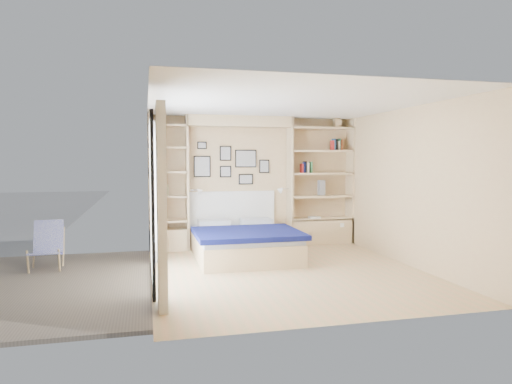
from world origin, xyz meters
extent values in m
plane|color=tan|center=(0.00, 0.00, 0.00)|extent=(4.50, 4.50, 0.00)
plane|color=tan|center=(0.00, 2.25, 1.25)|extent=(4.00, 0.00, 4.00)
plane|color=tan|center=(0.00, -2.25, 1.25)|extent=(4.00, 0.00, 4.00)
plane|color=tan|center=(-2.00, 0.00, 1.25)|extent=(0.00, 4.50, 4.50)
plane|color=tan|center=(2.00, 0.00, 1.25)|extent=(0.00, 4.50, 4.50)
plane|color=white|center=(0.00, 0.00, 2.50)|extent=(4.50, 4.50, 0.00)
cube|color=beige|center=(-1.30, 2.08, 1.25)|extent=(0.04, 0.35, 2.50)
cube|color=beige|center=(0.70, 2.08, 1.25)|extent=(0.04, 0.35, 2.50)
cube|color=beige|center=(-0.30, 2.08, 2.40)|extent=(2.00, 0.35, 0.20)
cube|color=beige|center=(1.98, 2.08, 1.25)|extent=(0.04, 0.35, 2.50)
cube|color=beige|center=(-1.98, 2.08, 1.25)|extent=(0.04, 0.35, 2.50)
cube|color=beige|center=(1.35, 2.08, 0.25)|extent=(1.30, 0.35, 0.50)
cube|color=beige|center=(-1.65, 2.08, 0.20)|extent=(0.70, 0.35, 0.40)
cube|color=black|center=(-1.97, 0.00, 2.23)|extent=(0.04, 2.08, 0.06)
cube|color=black|center=(-1.97, 0.00, 0.03)|extent=(0.04, 2.08, 0.06)
cube|color=black|center=(-1.97, -1.02, 1.10)|extent=(0.04, 0.06, 2.20)
cube|color=black|center=(-1.97, 1.02, 1.10)|extent=(0.04, 0.06, 2.20)
cube|color=silver|center=(-1.98, 0.00, 1.12)|extent=(0.01, 2.00, 2.20)
cube|color=white|center=(-1.88, -1.30, 1.15)|extent=(0.10, 0.45, 2.30)
cube|color=white|center=(-1.88, 1.30, 1.15)|extent=(0.10, 0.45, 2.30)
cube|color=beige|center=(1.35, 2.08, 0.50)|extent=(1.30, 0.35, 0.04)
cube|color=beige|center=(1.35, 2.08, 0.95)|extent=(1.30, 0.35, 0.04)
cube|color=beige|center=(1.35, 2.08, 1.40)|extent=(1.30, 0.35, 0.04)
cube|color=beige|center=(1.35, 2.08, 1.85)|extent=(1.30, 0.35, 0.04)
cube|color=beige|center=(1.35, 2.08, 2.30)|extent=(1.30, 0.35, 0.04)
cube|color=beige|center=(-1.65, 2.08, 0.55)|extent=(0.70, 0.35, 0.04)
cube|color=beige|center=(-1.65, 2.08, 1.00)|extent=(0.70, 0.35, 0.04)
cube|color=beige|center=(-1.65, 2.08, 1.45)|extent=(0.70, 0.35, 0.04)
cube|color=beige|center=(-1.65, 2.08, 1.90)|extent=(0.70, 0.35, 0.04)
cube|color=beige|center=(-1.65, 2.08, 2.30)|extent=(0.70, 0.35, 0.04)
cube|color=beige|center=(-0.44, 1.13, 0.18)|extent=(1.61, 2.02, 0.35)
cube|color=silver|center=(-0.44, 1.13, 0.40)|extent=(1.57, 1.98, 0.10)
cube|color=#0A0F40|center=(-0.44, 0.79, 0.47)|extent=(1.71, 1.41, 0.08)
cube|color=silver|center=(-0.84, 1.84, 0.51)|extent=(0.55, 0.40, 0.12)
cube|color=silver|center=(-0.03, 1.84, 0.51)|extent=(0.55, 0.40, 0.12)
cube|color=white|center=(-0.44, 2.22, 0.72)|extent=(1.71, 0.04, 0.70)
cube|color=black|center=(-1.00, 2.23, 1.55)|extent=(0.32, 0.02, 0.40)
cube|color=gray|center=(-1.00, 2.21, 1.55)|extent=(0.28, 0.01, 0.36)
cube|color=black|center=(-0.55, 2.23, 1.80)|extent=(0.22, 0.02, 0.28)
cube|color=gray|center=(-0.55, 2.21, 1.80)|extent=(0.18, 0.01, 0.24)
cube|color=black|center=(-0.55, 2.23, 1.45)|extent=(0.22, 0.02, 0.22)
cube|color=gray|center=(-0.55, 2.21, 1.45)|extent=(0.18, 0.01, 0.18)
cube|color=black|center=(-0.15, 2.23, 1.70)|extent=(0.42, 0.02, 0.34)
cube|color=gray|center=(-0.15, 2.21, 1.70)|extent=(0.38, 0.01, 0.30)
cube|color=black|center=(-0.15, 2.23, 1.30)|extent=(0.28, 0.02, 0.20)
cube|color=gray|center=(-0.15, 2.21, 1.30)|extent=(0.24, 0.01, 0.16)
cube|color=black|center=(0.22, 2.23, 1.55)|extent=(0.20, 0.02, 0.26)
cube|color=gray|center=(0.22, 2.21, 1.55)|extent=(0.16, 0.01, 0.22)
cube|color=black|center=(-1.00, 2.23, 1.95)|extent=(0.18, 0.02, 0.14)
cube|color=gray|center=(-1.00, 2.21, 1.95)|extent=(0.14, 0.01, 0.10)
cylinder|color=silver|center=(-1.16, 2.00, 1.12)|extent=(0.20, 0.02, 0.02)
cone|color=white|center=(-1.06, 2.00, 1.10)|extent=(0.13, 0.12, 0.15)
cylinder|color=silver|center=(0.56, 2.00, 1.12)|extent=(0.20, 0.02, 0.02)
cone|color=white|center=(0.46, 2.00, 1.10)|extent=(0.13, 0.12, 0.15)
cube|color=#A51E1E|center=(0.94, 2.07, 1.51)|extent=(0.02, 0.15, 0.18)
cube|color=navy|center=(1.00, 2.07, 1.52)|extent=(0.03, 0.15, 0.21)
cube|color=black|center=(1.01, 2.07, 1.53)|extent=(0.03, 0.15, 0.23)
cube|color=#BFB28C|center=(1.06, 2.07, 1.52)|extent=(0.04, 0.15, 0.20)
cube|color=#275E37|center=(1.13, 2.07, 1.53)|extent=(0.03, 0.15, 0.22)
cube|color=#A51E1E|center=(1.58, 2.07, 1.97)|extent=(0.02, 0.15, 0.19)
cube|color=navy|center=(1.61, 2.07, 1.98)|extent=(0.03, 0.15, 0.23)
cube|color=black|center=(1.64, 2.07, 1.98)|extent=(0.03, 0.15, 0.22)
cube|color=#BFB28C|center=(1.71, 2.07, 1.96)|extent=(0.04, 0.15, 0.18)
cube|color=#26593F|center=(1.73, 2.07, 1.98)|extent=(0.03, 0.15, 0.23)
cube|color=#972E11|center=(1.75, 2.07, 1.98)|extent=(0.03, 0.15, 0.21)
cube|color=navy|center=(-1.71, 2.07, 1.11)|extent=(0.02, 0.15, 0.18)
cube|color=black|center=(-1.68, 2.07, 1.12)|extent=(0.03, 0.15, 0.21)
cube|color=beige|center=(-1.66, 2.07, 1.12)|extent=(0.03, 0.15, 0.21)
cube|color=beige|center=(1.68, 2.07, 2.40)|extent=(0.13, 0.13, 0.15)
cone|color=beige|center=(1.68, 2.07, 2.51)|extent=(0.20, 0.20, 0.08)
cube|color=slate|center=(1.36, 2.07, 1.12)|extent=(0.12, 0.12, 0.30)
cube|color=white|center=(1.20, 2.02, 0.54)|extent=(0.22, 0.16, 0.03)
cube|color=#766657|center=(-3.60, 0.00, 0.00)|extent=(3.20, 4.00, 0.05)
cylinder|color=tan|center=(-3.72, 0.64, 0.19)|extent=(0.04, 0.13, 0.38)
cylinder|color=tan|center=(-3.30, 0.67, 0.19)|extent=(0.04, 0.13, 0.38)
cylinder|color=tan|center=(-3.75, 1.17, 0.29)|extent=(0.05, 0.31, 0.62)
cylinder|color=tan|center=(-3.33, 1.19, 0.29)|extent=(0.05, 0.31, 0.62)
cube|color=#2C2FA5|center=(-3.52, 0.85, 0.27)|extent=(0.46, 0.54, 0.14)
cube|color=#2C2FA5|center=(-3.54, 1.21, 0.48)|extent=(0.44, 0.23, 0.50)
camera|label=1|loc=(-2.05, -6.44, 1.67)|focal=32.00mm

